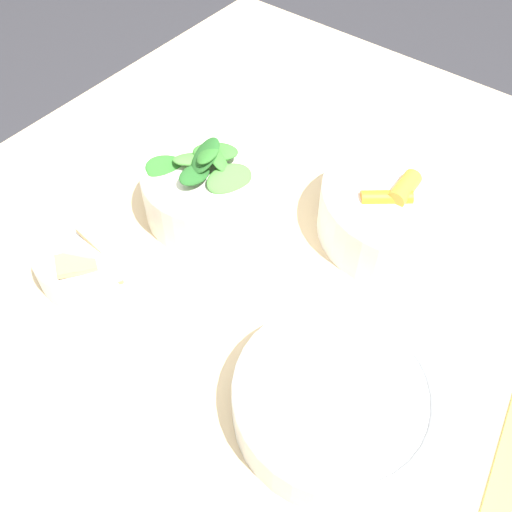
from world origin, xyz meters
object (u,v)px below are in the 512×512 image
at_px(bowl_greens, 209,187).
at_px(bowl_cookies, 90,257).
at_px(bowl_beans_hotdog, 333,401).
at_px(bowl_carrots, 403,209).

distance_m(bowl_greens, bowl_cookies, 0.16).
relative_size(bowl_greens, bowl_beans_hotdog, 0.85).
relative_size(bowl_beans_hotdog, bowl_cookies, 1.54).
height_order(bowl_carrots, bowl_greens, bowl_greens).
bearing_deg(bowl_beans_hotdog, bowl_greens, -116.59).
distance_m(bowl_greens, bowl_beans_hotdog, 0.30).
distance_m(bowl_carrots, bowl_beans_hotdog, 0.26).
xyz_separation_m(bowl_beans_hotdog, bowl_cookies, (0.02, -0.31, 0.00)).
height_order(bowl_carrots, bowl_beans_hotdog, bowl_carrots).
bearing_deg(bowl_beans_hotdog, bowl_cookies, -85.84).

